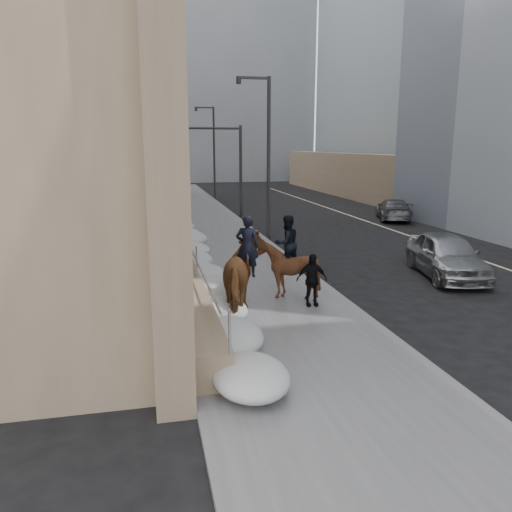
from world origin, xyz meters
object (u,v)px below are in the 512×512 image
at_px(mounted_horse_right, 287,265).
at_px(car_grey, 393,209).
at_px(car_silver, 446,255).
at_px(mounted_horse_left, 246,274).
at_px(pedestrian, 312,280).

xyz_separation_m(mounted_horse_right, car_grey, (11.49, 15.13, -0.48)).
distance_m(car_silver, car_grey, 14.39).
height_order(mounted_horse_right, car_silver, mounted_horse_right).
relative_size(mounted_horse_left, pedestrian, 1.82).
height_order(mounted_horse_left, car_silver, mounted_horse_left).
xyz_separation_m(mounted_horse_left, car_silver, (8.07, 2.84, -0.47)).
bearing_deg(pedestrian, car_silver, 25.59).
xyz_separation_m(pedestrian, car_silver, (6.05, 2.51, -0.09)).
xyz_separation_m(mounted_horse_right, car_silver, (6.55, 1.62, -0.36)).
bearing_deg(car_silver, car_grey, 82.55).
bearing_deg(car_silver, pedestrian, -144.82).
bearing_deg(mounted_horse_left, car_grey, -115.23).
distance_m(mounted_horse_right, car_grey, 19.01).
bearing_deg(car_grey, pedestrian, 75.58).
distance_m(mounted_horse_left, pedestrian, 2.09).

